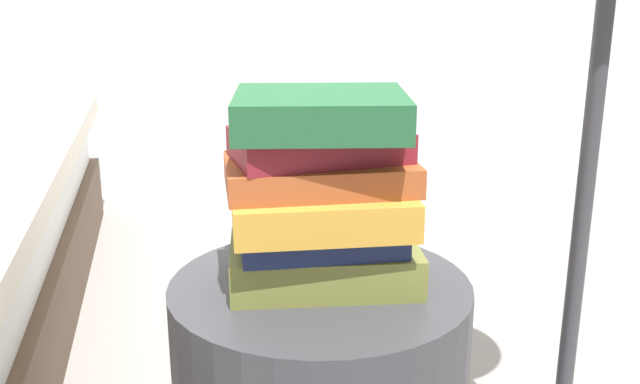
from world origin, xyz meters
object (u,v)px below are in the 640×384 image
(book_maroon, at_px, (317,145))
(book_rust, at_px, (319,175))
(book_olive, at_px, (324,263))
(book_forest, at_px, (323,113))
(book_ochre, at_px, (323,207))
(book_navy, at_px, (318,236))

(book_maroon, bearing_deg, book_rust, -92.33)
(book_olive, height_order, book_rust, book_rust)
(book_olive, relative_size, book_forest, 1.17)
(book_olive, height_order, book_ochre, book_ochre)
(book_rust, height_order, book_forest, book_forest)
(book_ochre, relative_size, book_maroon, 1.05)
(book_olive, distance_m, book_maroon, 0.19)
(book_navy, bearing_deg, book_forest, -4.29)
(book_navy, height_order, book_forest, book_forest)
(book_navy, height_order, book_maroon, book_maroon)
(book_olive, relative_size, book_ochre, 1.09)
(book_rust, xyz_separation_m, book_forest, (0.01, -0.00, 0.09))
(book_ochre, height_order, book_maroon, book_maroon)
(book_olive, xyz_separation_m, book_rust, (-0.01, -0.01, 0.15))
(book_navy, height_order, book_ochre, book_ochre)
(book_rust, bearing_deg, book_ochre, -7.75)
(book_ochre, xyz_separation_m, book_rust, (-0.01, 0.00, 0.05))
(book_ochre, bearing_deg, book_navy, 174.70)
(book_maroon, distance_m, book_forest, 0.05)
(book_olive, xyz_separation_m, book_forest, (-0.00, -0.01, 0.24))
(book_rust, distance_m, book_forest, 0.09)
(book_maroon, bearing_deg, book_ochre, -69.99)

